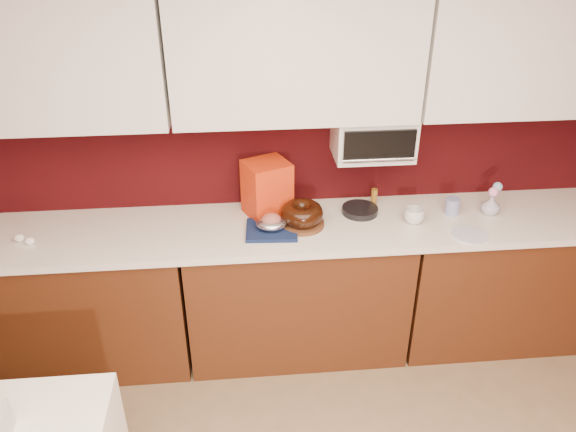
# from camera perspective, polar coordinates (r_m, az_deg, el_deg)

# --- Properties ---
(wall_back) EXTENTS (4.00, 0.02, 2.50)m
(wall_back) POSITION_cam_1_polar(r_m,az_deg,el_deg) (3.39, 0.44, 6.86)
(wall_back) COLOR #360709
(wall_back) RESTS_ON floor
(base_cabinet_left) EXTENTS (1.31, 0.58, 0.86)m
(base_cabinet_left) POSITION_cam_1_polar(r_m,az_deg,el_deg) (3.66, -20.56, -8.19)
(base_cabinet_left) COLOR #4F250F
(base_cabinet_left) RESTS_ON floor
(base_cabinet_center) EXTENTS (1.31, 0.58, 0.86)m
(base_cabinet_center) POSITION_cam_1_polar(r_m,az_deg,el_deg) (3.53, 0.90, -7.50)
(base_cabinet_center) COLOR #4F250F
(base_cabinet_center) RESTS_ON floor
(base_cabinet_right) EXTENTS (1.31, 0.58, 0.86)m
(base_cabinet_right) POSITION_cam_1_polar(r_m,az_deg,el_deg) (3.88, 20.96, -5.91)
(base_cabinet_right) COLOR #4F250F
(base_cabinet_right) RESTS_ON floor
(countertop) EXTENTS (4.00, 0.62, 0.04)m
(countertop) POSITION_cam_1_polar(r_m,az_deg,el_deg) (3.28, 0.96, -1.22)
(countertop) COLOR white
(countertop) RESTS_ON base_cabinet_center
(upper_cabinet_left) EXTENTS (1.31, 0.33, 0.70)m
(upper_cabinet_left) POSITION_cam_1_polar(r_m,az_deg,el_deg) (3.20, -24.54, 14.21)
(upper_cabinet_left) COLOR white
(upper_cabinet_left) RESTS_ON wall_back
(upper_cabinet_center) EXTENTS (1.31, 0.33, 0.70)m
(upper_cabinet_center) POSITION_cam_1_polar(r_m,az_deg,el_deg) (3.04, 0.81, 16.11)
(upper_cabinet_center) COLOR white
(upper_cabinet_center) RESTS_ON wall_back
(upper_cabinet_right) EXTENTS (1.31, 0.33, 0.70)m
(upper_cabinet_right) POSITION_cam_1_polar(r_m,az_deg,el_deg) (3.45, 24.30, 15.23)
(upper_cabinet_right) COLOR white
(upper_cabinet_right) RESTS_ON wall_back
(toaster_oven) EXTENTS (0.45, 0.30, 0.25)m
(toaster_oven) POSITION_cam_1_polar(r_m,az_deg,el_deg) (3.28, 8.63, 8.10)
(toaster_oven) COLOR white
(toaster_oven) RESTS_ON upper_cabinet_center
(toaster_oven_door) EXTENTS (0.40, 0.02, 0.18)m
(toaster_oven_door) POSITION_cam_1_polar(r_m,az_deg,el_deg) (3.14, 9.28, 7.02)
(toaster_oven_door) COLOR black
(toaster_oven_door) RESTS_ON toaster_oven
(toaster_oven_handle) EXTENTS (0.42, 0.02, 0.02)m
(toaster_oven_handle) POSITION_cam_1_polar(r_m,az_deg,el_deg) (3.15, 9.23, 5.66)
(toaster_oven_handle) COLOR silver
(toaster_oven_handle) RESTS_ON toaster_oven
(cake_base) EXTENTS (0.33, 0.33, 0.02)m
(cake_base) POSITION_cam_1_polar(r_m,az_deg,el_deg) (3.26, 1.43, -0.76)
(cake_base) COLOR brown
(cake_base) RESTS_ON countertop
(bundt_cake) EXTENTS (0.29, 0.29, 0.10)m
(bundt_cake) POSITION_cam_1_polar(r_m,az_deg,el_deg) (3.23, 1.44, 0.28)
(bundt_cake) COLOR black
(bundt_cake) RESTS_ON cake_base
(navy_towel) EXTENTS (0.30, 0.26, 0.02)m
(navy_towel) POSITION_cam_1_polar(r_m,az_deg,el_deg) (3.20, -1.68, -1.43)
(navy_towel) COLOR #121F45
(navy_towel) RESTS_ON countertop
(foil_ham_nest) EXTENTS (0.21, 0.20, 0.06)m
(foil_ham_nest) POSITION_cam_1_polar(r_m,az_deg,el_deg) (3.18, -1.69, -0.75)
(foil_ham_nest) COLOR silver
(foil_ham_nest) RESTS_ON navy_towel
(roasted_ham) EXTENTS (0.12, 0.11, 0.07)m
(roasted_ham) POSITION_cam_1_polar(r_m,az_deg,el_deg) (3.17, -1.70, -0.36)
(roasted_ham) COLOR #A85A4D
(roasted_ham) RESTS_ON foil_ham_nest
(pandoro_box) EXTENTS (0.31, 0.30, 0.33)m
(pandoro_box) POSITION_cam_1_polar(r_m,az_deg,el_deg) (3.32, -2.15, 2.82)
(pandoro_box) COLOR #BA120C
(pandoro_box) RESTS_ON countertop
(dark_pan) EXTENTS (0.27, 0.27, 0.04)m
(dark_pan) POSITION_cam_1_polar(r_m,az_deg,el_deg) (3.41, 7.31, 0.59)
(dark_pan) COLOR black
(dark_pan) RESTS_ON countertop
(coffee_mug) EXTENTS (0.13, 0.13, 0.11)m
(coffee_mug) POSITION_cam_1_polar(r_m,az_deg,el_deg) (3.35, 12.71, 0.16)
(coffee_mug) COLOR silver
(coffee_mug) RESTS_ON countertop
(blue_jar) EXTENTS (0.11, 0.11, 0.10)m
(blue_jar) POSITION_cam_1_polar(r_m,az_deg,el_deg) (3.50, 16.36, 0.96)
(blue_jar) COLOR navy
(blue_jar) RESTS_ON countertop
(flower_vase) EXTENTS (0.10, 0.10, 0.13)m
(flower_vase) POSITION_cam_1_polar(r_m,az_deg,el_deg) (3.57, 19.92, 1.16)
(flower_vase) COLOR #A8AABE
(flower_vase) RESTS_ON countertop
(flower_pink) EXTENTS (0.06, 0.06, 0.06)m
(flower_pink) POSITION_cam_1_polar(r_m,az_deg,el_deg) (3.53, 20.14, 2.32)
(flower_pink) COLOR pink
(flower_pink) RESTS_ON flower_vase
(flower_blue) EXTENTS (0.06, 0.06, 0.06)m
(flower_blue) POSITION_cam_1_polar(r_m,az_deg,el_deg) (3.55, 20.52, 2.80)
(flower_blue) COLOR #7FA9CB
(flower_blue) RESTS_ON flower_vase
(china_plate) EXTENTS (0.27, 0.27, 0.01)m
(china_plate) POSITION_cam_1_polar(r_m,az_deg,el_deg) (3.33, 18.00, -1.80)
(china_plate) COLOR silver
(china_plate) RESTS_ON countertop
(amber_bottle) EXTENTS (0.04, 0.04, 0.11)m
(amber_bottle) POSITION_cam_1_polar(r_m,az_deg,el_deg) (3.49, 8.74, 1.90)
(amber_bottle) COLOR #8B5E19
(amber_bottle) RESTS_ON countertop
(egg_left) EXTENTS (0.06, 0.05, 0.05)m
(egg_left) POSITION_cam_1_polar(r_m,az_deg,el_deg) (3.44, -25.64, -2.01)
(egg_left) COLOR silver
(egg_left) RESTS_ON countertop
(egg_right) EXTENTS (0.07, 0.06, 0.04)m
(egg_right) POSITION_cam_1_polar(r_m,az_deg,el_deg) (3.39, -24.76, -2.33)
(egg_right) COLOR white
(egg_right) RESTS_ON countertop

